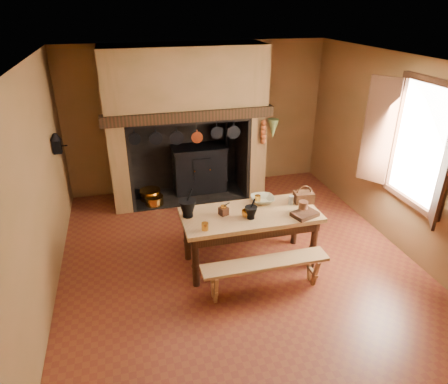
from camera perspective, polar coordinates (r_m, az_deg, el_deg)
The scene contains 28 objects.
floor at distance 5.99m, azimuth 1.84°, elevation -9.56°, with size 5.50×5.50×0.00m, color maroon.
ceiling at distance 4.93m, azimuth 2.32°, elevation 18.03°, with size 5.50×5.50×0.00m, color silver.
back_wall at distance 7.83m, azimuth -3.79°, elevation 10.48°, with size 5.00×0.02×2.80m, color brown.
wall_left at distance 5.22m, azimuth -25.27°, elevation -0.12°, with size 0.02×5.50×2.80m, color brown.
wall_right at distance 6.44m, azimuth 23.98°, elevation 4.83°, with size 0.02×5.50×2.80m, color brown.
wall_front at distance 3.16m, azimuth 17.03°, elevation -16.43°, with size 5.00×0.02×2.80m, color brown.
chimney_breast at distance 7.26m, azimuth -5.56°, elevation 12.54°, with size 2.95×0.96×2.80m.
iron_range at distance 7.84m, azimuth -3.46°, elevation 3.42°, with size 1.12×0.55×1.60m.
hearth_pans at distance 7.68m, azimuth -10.42°, elevation -0.67°, with size 0.51×0.62×0.20m.
hanging_pans at distance 6.90m, azimuth -5.02°, elevation 7.95°, with size 1.92×0.29×0.27m.
onion_string at distance 7.22m, azimuth 5.64°, elevation 8.50°, with size 0.12×0.10×0.46m, color #A2471E, non-canonical shape.
herb_bunch at distance 7.27m, azimuth 7.01°, elevation 8.96°, with size 0.20×0.20×0.35m, color #57632E.
window at distance 5.96m, azimuth 25.60°, elevation 6.03°, with size 0.39×1.75×1.76m.
wall_coffee_mill at distance 6.60m, azimuth -22.85°, elevation 6.58°, with size 0.23×0.16×0.31m.
work_table at distance 5.56m, azimuth 3.74°, elevation -4.18°, with size 1.89×0.84×0.82m.
bench_front at distance 5.24m, azimuth 5.90°, elevation -10.87°, with size 1.66×0.29×0.47m.
bench_back at distance 6.25m, azimuth 1.84°, elevation -3.91°, with size 1.75×0.31×0.49m.
mortar_large at distance 5.36m, azimuth -5.22°, elevation -2.23°, with size 0.24×0.24×0.41m.
mortar_small at distance 5.32m, azimuth 3.89°, elevation -2.88°, with size 0.17×0.17×0.29m.
coffee_grinder at distance 5.42m, azimuth -0.05°, elevation -2.65°, with size 0.16×0.14×0.17m.
brass_mug_a at distance 5.08m, azimuth -2.74°, elevation -4.94°, with size 0.09×0.09×0.10m, color gold.
brass_mug_b at distance 5.79m, azimuth 4.82°, elevation -0.93°, with size 0.09×0.09×0.10m, color gold.
mixing_bowl at distance 5.79m, azimuth 5.53°, elevation -1.06°, with size 0.34×0.34×0.08m, color #B9B68E.
stoneware_crock at distance 5.58m, azimuth 11.23°, elevation -2.08°, with size 0.13×0.13×0.16m, color brown.
glass_jar at distance 5.77m, azimuth 9.55°, elevation -1.13°, with size 0.07×0.07×0.13m, color beige.
wicker_basket at distance 5.86m, azimuth 11.32°, elevation -0.64°, with size 0.29×0.23×0.26m.
wooden_tray at distance 5.51m, azimuth 11.47°, elevation -3.12°, with size 0.34×0.24×0.06m, color #391F12.
brass_cup at distance 5.38m, azimuth 3.18°, elevation -3.05°, with size 0.12×0.12×0.10m, color gold.
Camera 1 is at (-1.42, -4.67, 3.47)m, focal length 32.00 mm.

